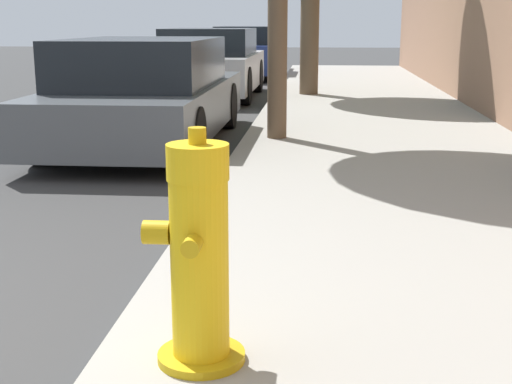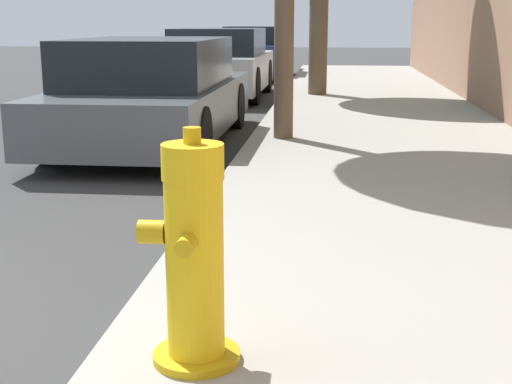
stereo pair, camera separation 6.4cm
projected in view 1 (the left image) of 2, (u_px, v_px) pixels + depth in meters
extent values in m
cube|color=#99968E|center=(496.00, 381.00, 2.90)|extent=(3.31, 40.00, 0.16)
cylinder|color=#C39C11|center=(201.00, 356.00, 2.91)|extent=(0.36, 0.36, 0.04)
cylinder|color=yellow|center=(200.00, 268.00, 2.82)|extent=(0.23, 0.23, 0.72)
cylinder|color=yellow|center=(198.00, 162.00, 2.72)|extent=(0.24, 0.24, 0.14)
cylinder|color=#C39C11|center=(197.00, 136.00, 2.69)|extent=(0.07, 0.07, 0.06)
cylinder|color=#C39C11|center=(192.00, 246.00, 2.63)|extent=(0.07, 0.09, 0.07)
cylinder|color=#C39C11|center=(206.00, 222.00, 2.94)|extent=(0.07, 0.09, 0.07)
cylinder|color=#C39C11|center=(157.00, 232.00, 2.80)|extent=(0.11, 0.09, 0.09)
cube|color=#4C5156|center=(148.00, 107.00, 8.84)|extent=(1.79, 4.60, 0.57)
cube|color=black|center=(143.00, 62.00, 8.53)|extent=(1.65, 2.53, 0.55)
cylinder|color=black|center=(116.00, 105.00, 10.33)|extent=(0.20, 0.65, 0.65)
cylinder|color=black|center=(228.00, 106.00, 10.18)|extent=(0.20, 0.65, 0.65)
cylinder|color=black|center=(41.00, 135.00, 7.57)|extent=(0.20, 0.65, 0.65)
cylinder|color=black|center=(193.00, 137.00, 7.42)|extent=(0.20, 0.65, 0.65)
cube|color=#B7B7BC|center=(212.00, 71.00, 14.25)|extent=(1.77, 4.05, 0.67)
cube|color=black|center=(210.00, 41.00, 13.96)|extent=(1.63, 2.23, 0.50)
cylinder|color=black|center=(184.00, 75.00, 15.58)|extent=(0.20, 0.70, 0.70)
cylinder|color=black|center=(257.00, 76.00, 15.44)|extent=(0.20, 0.70, 0.70)
cylinder|color=black|center=(158.00, 85.00, 13.15)|extent=(0.20, 0.70, 0.70)
cylinder|color=black|center=(245.00, 86.00, 13.01)|extent=(0.20, 0.70, 0.70)
cube|color=navy|center=(248.00, 57.00, 19.29)|extent=(1.65, 3.81, 0.72)
cube|color=black|center=(247.00, 35.00, 19.00)|extent=(1.52, 2.10, 0.46)
cylinder|color=black|center=(226.00, 63.00, 20.55)|extent=(0.20, 0.66, 0.66)
cylinder|color=black|center=(278.00, 63.00, 20.41)|extent=(0.20, 0.66, 0.66)
cylinder|color=black|center=(214.00, 68.00, 18.26)|extent=(0.20, 0.66, 0.66)
cylinder|color=black|center=(272.00, 68.00, 18.13)|extent=(0.20, 0.66, 0.66)
cylinder|color=brown|center=(310.00, 14.00, 13.20)|extent=(0.35, 0.35, 2.96)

